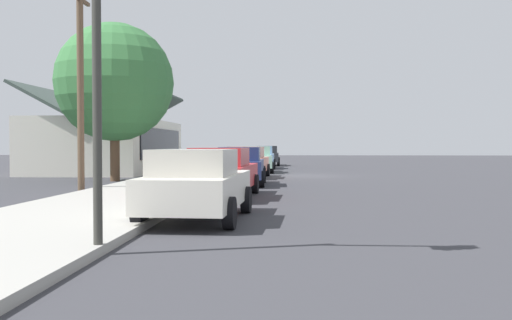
{
  "coord_description": "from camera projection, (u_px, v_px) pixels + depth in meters",
  "views": [
    {
      "loc": [
        -31.19,
        0.64,
        1.69
      ],
      "look_at": [
        -1.21,
        2.49,
        0.88
      ],
      "focal_mm": 40.28,
      "sensor_mm": 36.0,
      "label": 1
    }
  ],
  "objects": [
    {
      "name": "car_cherry",
      "position": [
        222.0,
        172.0,
        18.3
      ],
      "size": [
        4.87,
        2.17,
        1.59
      ],
      "rotation": [
        0.0,
        0.0,
        -0.04
      ],
      "color": "red",
      "rests_on": "ground"
    },
    {
      "name": "storefront_building",
      "position": [
        110.0,
        144.0,
        35.97
      ],
      "size": [
        13.43,
        6.82,
        5.07
      ],
      "color": "silver",
      "rests_on": "ground"
    },
    {
      "name": "ground_plane",
      "position": [
        303.0,
        176.0,
        31.12
      ],
      "size": [
        120.0,
        120.0,
        0.0
      ],
      "primitive_type": "plane",
      "color": "#38383D"
    },
    {
      "name": "car_skyblue",
      "position": [
        261.0,
        157.0,
        40.51
      ],
      "size": [
        4.51,
        2.05,
        1.59
      ],
      "rotation": [
        0.0,
        0.0,
        0.02
      ],
      "color": "#8CB7E0",
      "rests_on": "ground"
    },
    {
      "name": "car_coral",
      "position": [
        247.0,
        162.0,
        29.21
      ],
      "size": [
        4.5,
        2.22,
        1.59
      ],
      "rotation": [
        0.0,
        0.0,
        -0.04
      ],
      "color": "#EA8C75",
      "rests_on": "ground"
    },
    {
      "name": "traffic_light_main",
      "position": [
        165.0,
        25.0,
        8.64
      ],
      "size": [
        0.37,
        2.79,
        5.2
      ],
      "color": "#383833",
      "rests_on": "ground"
    },
    {
      "name": "car_seafoam",
      "position": [
        256.0,
        159.0,
        34.75
      ],
      "size": [
        4.64,
        2.22,
        1.59
      ],
      "rotation": [
        0.0,
        0.0,
        0.05
      ],
      "color": "#9ED1BC",
      "rests_on": "ground"
    },
    {
      "name": "car_navy",
      "position": [
        241.0,
        166.0,
        23.91
      ],
      "size": [
        4.53,
        2.14,
        1.59
      ],
      "rotation": [
        0.0,
        0.0,
        0.03
      ],
      "color": "navy",
      "rests_on": "ground"
    },
    {
      "name": "sidewalk_curb",
      "position": [
        201.0,
        174.0,
        31.47
      ],
      "size": [
        60.0,
        4.2,
        0.16
      ],
      "primitive_type": "cube",
      "color": "#A3A099",
      "rests_on": "ground"
    },
    {
      "name": "car_charcoal",
      "position": [
        267.0,
        155.0,
        46.22
      ],
      "size": [
        4.54,
        2.19,
        1.59
      ],
      "rotation": [
        0.0,
        0.0,
        0.03
      ],
      "color": "#2D3035",
      "rests_on": "ground"
    },
    {
      "name": "fire_hydrant_red",
      "position": [
        198.0,
        176.0,
        21.99
      ],
      "size": [
        0.22,
        0.22,
        0.71
      ],
      "color": "red",
      "rests_on": "sidewalk_curb"
    },
    {
      "name": "shade_tree",
      "position": [
        114.0,
        83.0,
        26.43
      ],
      "size": [
        5.44,
        5.44,
        7.29
      ],
      "color": "brown",
      "rests_on": "ground"
    },
    {
      "name": "utility_pole_wooden",
      "position": [
        80.0,
        82.0,
        20.56
      ],
      "size": [
        1.8,
        0.24,
        7.5
      ],
      "color": "brown",
      "rests_on": "ground"
    },
    {
      "name": "car_ivory",
      "position": [
        197.0,
        184.0,
        12.75
      ],
      "size": [
        4.57,
        2.19,
        1.59
      ],
      "rotation": [
        0.0,
        0.0,
        -0.04
      ],
      "color": "silver",
      "rests_on": "ground"
    }
  ]
}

